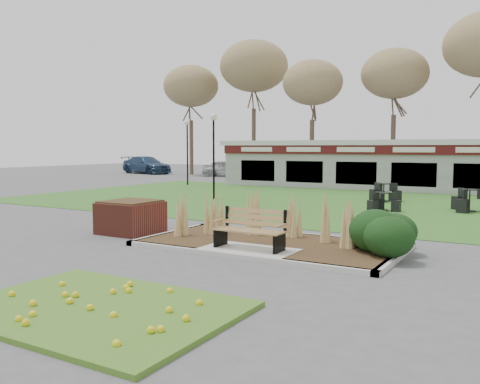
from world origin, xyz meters
The scene contains 16 objects.
ground centered at (0.00, 0.00, 0.00)m, with size 100.00×100.00×0.00m, color #515154.
lawn centered at (0.00, 12.00, 0.01)m, with size 34.00×16.00×0.02m, color #356A21.
flower_bed centered at (0.00, -4.60, 0.07)m, with size 4.20×3.00×0.16m.
planting_bed centered at (1.27, 1.35, 0.37)m, with size 6.75×3.40×1.27m.
park_bench centered at (0.00, 0.25, 0.59)m, with size 1.70×0.66×0.93m.
brick_planter centered at (-4.40, 1.00, 0.48)m, with size 1.50×1.50×0.95m.
food_pavilion centered at (0.00, 19.96, 1.48)m, with size 24.60×3.40×2.90m.
tree_backdrop centered at (0.00, 28.00, 8.36)m, with size 47.24×5.24×10.36m.
lamp_post_mid_left centered at (-7.54, 10.23, 2.97)m, with size 0.34×0.34×4.08m.
lamp_post_far_left centered at (-14.00, 17.00, 3.12)m, with size 0.35×0.35×4.28m.
bistro_set_a centered at (-0.25, 13.27, 0.29)m, with size 1.53×1.37×0.81m.
bistro_set_b centered at (0.62, 9.74, 0.25)m, with size 1.16×1.32×0.70m.
bistro_set_c centered at (3.56, 11.20, 0.30)m, with size 1.56×1.55×0.85m.
car_silver centered at (-17.20, 27.00, 0.69)m, with size 1.63×4.04×1.38m, color #BBBCC1.
car_black centered at (-12.74, 27.00, 0.69)m, with size 1.47×4.21×1.39m, color black.
car_blue centered at (-26.00, 26.96, 0.81)m, with size 2.27×5.59×1.62m, color navy.
Camera 1 is at (5.66, -10.01, 2.49)m, focal length 38.00 mm.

